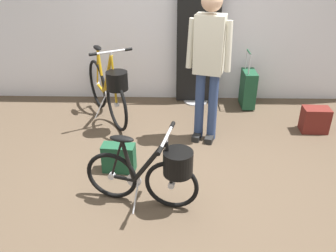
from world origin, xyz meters
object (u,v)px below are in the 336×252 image
rolling_suitcase (248,89)px  floor_banner_stand (198,51)px  visitor_near_wall (209,59)px  backpack_on_floor (315,120)px  handbag_on_floor (119,158)px  folding_bike_foreground (154,171)px  display_bike_left (109,89)px

rolling_suitcase → floor_banner_stand: bearing=167.9°
floor_banner_stand → rolling_suitcase: floor_banner_stand is taller
visitor_near_wall → rolling_suitcase: visitor_near_wall is taller
visitor_near_wall → rolling_suitcase: bearing=53.7°
backpack_on_floor → rolling_suitcase: bearing=135.0°
floor_banner_stand → backpack_on_floor: bearing=-31.2°
visitor_near_wall → handbag_on_floor: visitor_near_wall is taller
folding_bike_foreground → handbag_on_floor: 0.71m
visitor_near_wall → floor_banner_stand: bearing=93.0°
folding_bike_foreground → visitor_near_wall: bearing=66.6°
floor_banner_stand → handbag_on_floor: (-0.90, -1.81, -0.63)m
visitor_near_wall → handbag_on_floor: size_ratio=4.92×
floor_banner_stand → display_bike_left: 1.38m
visitor_near_wall → backpack_on_floor: size_ratio=5.19×
visitor_near_wall → folding_bike_foreground: bearing=-113.4°
folding_bike_foreground → handbag_on_floor: folding_bike_foreground is taller
rolling_suitcase → backpack_on_floor: bearing=-45.0°
floor_banner_stand → folding_bike_foreground: size_ratio=1.66×
backpack_on_floor → handbag_on_floor: 2.53m
floor_banner_stand → backpack_on_floor: floor_banner_stand is taller
floor_banner_stand → rolling_suitcase: 0.90m
rolling_suitcase → backpack_on_floor: (0.73, -0.73, -0.12)m
handbag_on_floor → display_bike_left: bearing=103.9°
display_bike_left → visitor_near_wall: bearing=-19.5°
display_bike_left → visitor_near_wall: (1.24, -0.44, 0.54)m
rolling_suitcase → handbag_on_floor: rolling_suitcase is taller
display_bike_left → backpack_on_floor: 2.67m
floor_banner_stand → handbag_on_floor: 2.11m
display_bike_left → rolling_suitcase: (1.92, 0.49, -0.18)m
visitor_near_wall → backpack_on_floor: bearing=8.0°
display_bike_left → rolling_suitcase: 1.99m
floor_banner_stand → folding_bike_foreground: (-0.49, -2.34, -0.41)m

